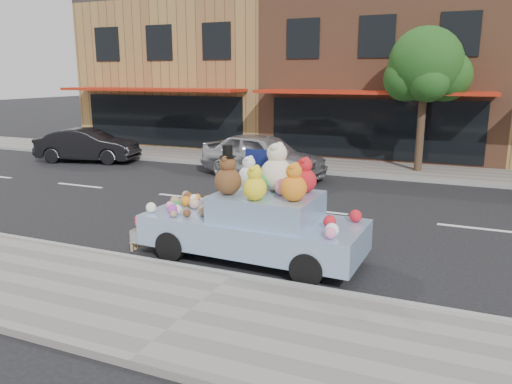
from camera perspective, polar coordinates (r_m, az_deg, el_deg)
The scene contains 11 objects.
ground at distance 13.43m, azimuth 6.71°, elevation -2.17°, with size 120.00×120.00×0.00m, color black.
near_sidewalk at distance 7.77m, azimuth -7.44°, elevation -13.53°, with size 60.00×3.00×0.12m, color gray.
far_sidewalk at distance 19.60m, azimuth 12.13°, elevation 2.69°, with size 60.00×3.00×0.12m, color gray.
near_kerb at distance 8.97m, azimuth -2.54°, elevation -9.61°, with size 60.00×0.12×0.13m, color gray.
far_kerb at distance 18.15m, azimuth 11.21°, elevation 1.92°, with size 60.00×0.12×0.13m, color gray.
storefront_left at distance 27.95m, azimuth -6.21°, elevation 13.36°, with size 10.00×9.80×7.30m.
storefront_mid at distance 24.68m, azimuth 15.09°, elevation 13.02°, with size 10.00×9.80×7.30m.
street_tree at distance 19.06m, azimuth 18.84°, elevation 12.99°, with size 3.00×2.70×5.22m.
car_silver at distance 17.59m, azimuth 0.77°, elevation 4.21°, with size 1.86×4.62×1.57m, color #B0B0B5.
car_dark at distance 22.00m, azimuth -18.70°, elevation 5.07°, with size 1.45×4.17×1.37m, color black.
art_car at distance 9.70m, azimuth -0.14°, elevation -3.12°, with size 4.54×1.91×2.29m.
Camera 1 is at (3.60, -12.44, 3.55)m, focal length 35.00 mm.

